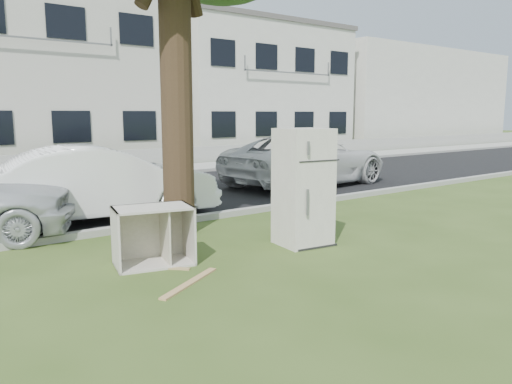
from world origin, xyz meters
TOP-DOWN VIEW (x-y plane):
  - ground at (0.00, 0.00)m, footprint 120.00×120.00m
  - road at (0.00, 6.00)m, footprint 120.00×7.00m
  - kerb_near at (0.00, 2.45)m, footprint 120.00×0.18m
  - kerb_far at (0.00, 9.55)m, footprint 120.00×0.18m
  - sidewalk at (0.00, 11.00)m, footprint 120.00×2.80m
  - low_wall at (0.00, 12.60)m, footprint 120.00×0.15m
  - townhouse_center at (0.00, 17.50)m, footprint 11.22×8.16m
  - townhouse_right at (12.00, 17.50)m, footprint 10.20×8.16m
  - filler_right at (26.00, 18.00)m, footprint 16.00×9.00m
  - fridge at (0.81, -0.09)m, footprint 0.85×0.80m
  - cabinet at (-1.59, 0.35)m, footprint 1.17×0.87m
  - plank_a at (-1.60, -0.67)m, footprint 1.11×0.70m
  - plank_b at (-1.60, 0.11)m, footprint 0.61×0.63m
  - plank_c at (-1.60, 0.84)m, footprint 0.40×0.73m
  - car_center at (-1.09, 3.68)m, footprint 4.65×2.12m
  - car_right at (5.46, 4.82)m, footprint 5.60×3.02m

SIDE VIEW (x-z plane):
  - ground at x=0.00m, z-range 0.00..0.00m
  - kerb_near at x=0.00m, z-range -0.06..0.06m
  - kerb_far at x=0.00m, z-range -0.06..0.06m
  - road at x=0.00m, z-range 0.00..0.01m
  - sidewalk at x=0.00m, z-range 0.00..0.01m
  - plank_b at x=-1.60m, z-range 0.00..0.02m
  - plank_c at x=-1.60m, z-range 0.00..0.02m
  - plank_a at x=-1.60m, z-range 0.00..0.02m
  - low_wall at x=0.00m, z-range 0.00..0.70m
  - cabinet at x=-1.59m, z-range 0.00..0.82m
  - car_center at x=-1.09m, z-range 0.00..1.48m
  - car_right at x=5.46m, z-range 0.00..1.49m
  - fridge at x=0.81m, z-range 0.00..1.86m
  - filler_right at x=26.00m, z-range 0.00..6.40m
  - townhouse_right at x=12.00m, z-range 0.00..6.84m
  - townhouse_center at x=0.00m, z-range 0.00..7.44m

